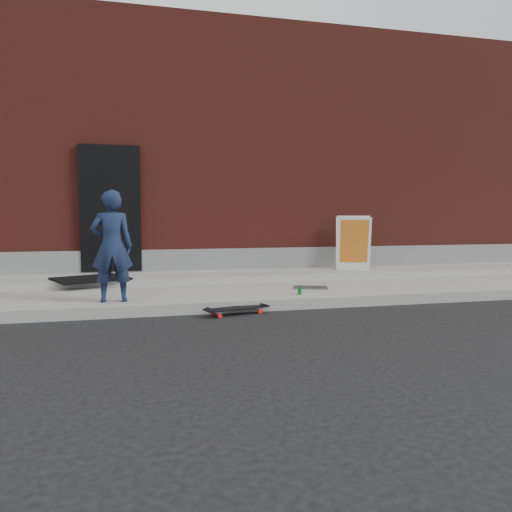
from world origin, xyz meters
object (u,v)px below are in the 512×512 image
object	(u,v)px
soda_can	(300,291)
skateboard	(237,309)
child	(112,246)
pizza_sign	(353,243)

from	to	relation	value
soda_can	skateboard	bearing A→B (deg)	-155.18
child	skateboard	size ratio (longest dim) A/B	1.68
pizza_sign	soda_can	xyz separation A→B (m)	(-1.75, -2.01, -0.56)
child	soda_can	xyz separation A→B (m)	(2.57, -0.04, -0.67)
child	soda_can	world-z (taller)	child
skateboard	pizza_sign	distance (m)	3.77
pizza_sign	soda_can	world-z (taller)	pizza_sign
child	pizza_sign	xyz separation A→B (m)	(4.32, 1.97, -0.12)
pizza_sign	soda_can	bearing A→B (deg)	-131.12
soda_can	child	bearing A→B (deg)	179.10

